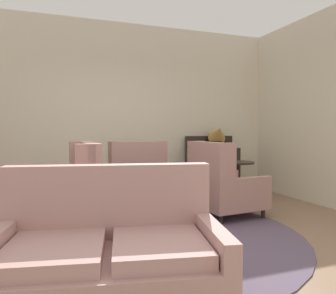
% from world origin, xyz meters
% --- Properties ---
extents(ground, '(8.63, 8.63, 0.00)m').
position_xyz_m(ground, '(0.00, 0.00, 0.00)').
color(ground, '#896B51').
extents(wall_back, '(6.33, 0.08, 3.17)m').
position_xyz_m(wall_back, '(0.00, 2.61, 1.59)').
color(wall_back, beige).
rests_on(wall_back, ground).
extents(wall_right, '(0.08, 3.65, 3.17)m').
position_xyz_m(wall_right, '(3.08, 0.78, 1.59)').
color(wall_right, beige).
rests_on(wall_right, ground).
extents(baseboard_back, '(6.17, 0.03, 0.12)m').
position_xyz_m(baseboard_back, '(0.00, 2.55, 0.06)').
color(baseboard_back, black).
rests_on(baseboard_back, ground).
extents(area_rug, '(3.51, 3.51, 0.01)m').
position_xyz_m(area_rug, '(0.00, 0.30, 0.01)').
color(area_rug, '#5B4C60').
rests_on(area_rug, ground).
extents(coffee_table, '(0.92, 0.92, 0.45)m').
position_xyz_m(coffee_table, '(0.11, 0.41, 0.37)').
color(coffee_table, black).
rests_on(coffee_table, ground).
extents(porcelain_vase, '(0.18, 0.18, 0.38)m').
position_xyz_m(porcelain_vase, '(0.08, 0.43, 0.62)').
color(porcelain_vase, '#384C93').
rests_on(porcelain_vase, coffee_table).
extents(settee, '(1.68, 1.13, 0.97)m').
position_xyz_m(settee, '(-0.72, -1.07, 0.40)').
color(settee, tan).
rests_on(settee, ground).
extents(armchair_near_sideboard, '(0.89, 0.84, 1.07)m').
position_xyz_m(armchair_near_sideboard, '(0.12, 1.59, 0.45)').
color(armchair_near_sideboard, tan).
rests_on(armchair_near_sideboard, ground).
extents(armchair_far_left, '(0.88, 0.87, 1.10)m').
position_xyz_m(armchair_far_left, '(-0.95, 0.42, 0.45)').
color(armchair_far_left, tan).
rests_on(armchair_far_left, ground).
extents(armchair_near_window, '(0.95, 0.93, 1.07)m').
position_xyz_m(armchair_near_window, '(1.19, 0.78, 0.44)').
color(armchair_near_window, tan).
rests_on(armchair_near_window, ground).
extents(side_table, '(0.52, 0.52, 0.71)m').
position_xyz_m(side_table, '(1.83, 1.36, 0.43)').
color(side_table, black).
rests_on(side_table, ground).
extents(sideboard, '(1.02, 0.35, 1.12)m').
position_xyz_m(sideboard, '(1.84, 2.31, 0.51)').
color(sideboard, black).
rests_on(sideboard, ground).
extents(gramophone, '(0.44, 0.52, 0.52)m').
position_xyz_m(gramophone, '(1.89, 2.22, 1.14)').
color(gramophone, black).
rests_on(gramophone, sideboard).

